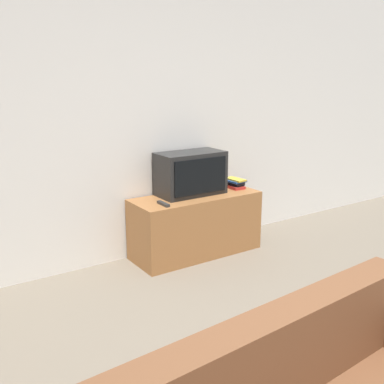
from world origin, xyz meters
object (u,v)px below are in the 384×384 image
object	(u,v)px
remote_on_stand	(163,204)
book_stack	(235,183)
tv_stand	(196,225)
television	(191,173)

from	to	relation	value
remote_on_stand	book_stack	bearing A→B (deg)	8.66
tv_stand	television	distance (m)	0.50
book_stack	remote_on_stand	distance (m)	0.94
television	book_stack	xyz separation A→B (m)	(0.51, -0.04, -0.16)
tv_stand	book_stack	xyz separation A→B (m)	(0.50, 0.03, 0.34)
book_stack	remote_on_stand	size ratio (longest dim) A/B	1.33
television	book_stack	size ratio (longest dim) A/B	2.82
book_stack	remote_on_stand	xyz separation A→B (m)	(-0.92, -0.14, -0.04)
television	book_stack	bearing A→B (deg)	-4.88
television	remote_on_stand	xyz separation A→B (m)	(-0.41, -0.18, -0.19)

